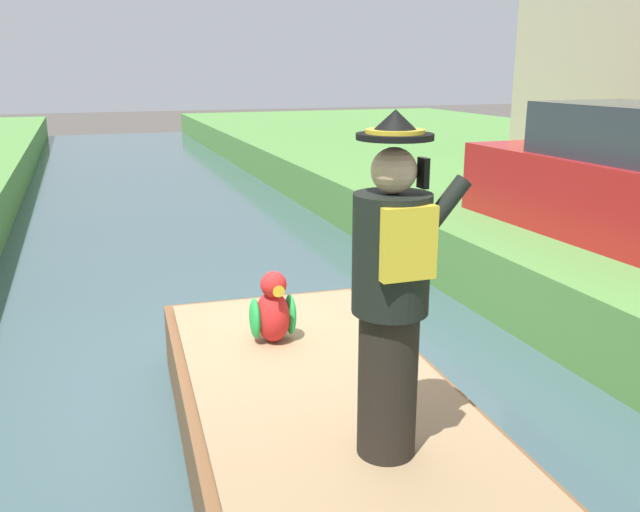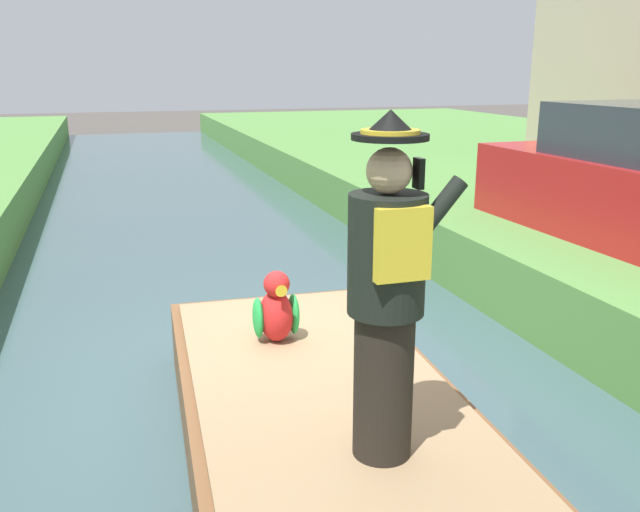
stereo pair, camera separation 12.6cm
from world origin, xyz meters
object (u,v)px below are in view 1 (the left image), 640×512
(boat, at_px, (325,432))
(parked_car_red, at_px, (626,182))
(person_pirate, at_px, (391,292))
(parrot_plush, at_px, (273,311))

(boat, xyz_separation_m, parked_car_red, (4.48, 2.29, 1.09))
(person_pirate, relative_size, parked_car_red, 0.46)
(boat, bearing_deg, parked_car_red, 27.09)
(boat, xyz_separation_m, parrot_plush, (-0.10, 0.91, 0.55))
(person_pirate, height_order, parrot_plush, person_pirate)
(boat, relative_size, parked_car_red, 1.06)
(person_pirate, distance_m, parrot_plush, 1.85)
(boat, height_order, parked_car_red, parked_car_red)
(boat, distance_m, person_pirate, 1.47)
(boat, bearing_deg, parrot_plush, 96.05)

